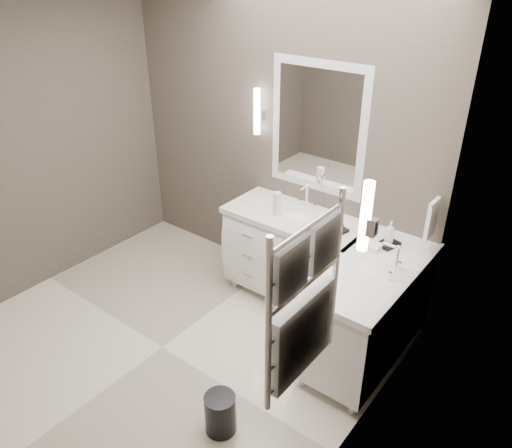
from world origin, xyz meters
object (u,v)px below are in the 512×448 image
Objects in this scene: vanity_back at (295,251)px; vanity_right at (368,307)px; towel_ladder at (303,308)px; waste_bin at (220,413)px.

vanity_right is at bearing -20.38° from vanity_back.
towel_ladder is 3.07× the size of waste_bin.
vanity_back is 1.00× the size of vanity_right.
vanity_back and vanity_right have the same top height.
vanity_right is at bearing 70.48° from waste_bin.
vanity_right is 1.32m from waste_bin.
towel_ladder reaches higher than vanity_back.
vanity_right is 1.60m from towel_ladder.
vanity_back is at bearing 106.45° from waste_bin.
vanity_right is (0.88, -0.33, 0.00)m from vanity_back.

